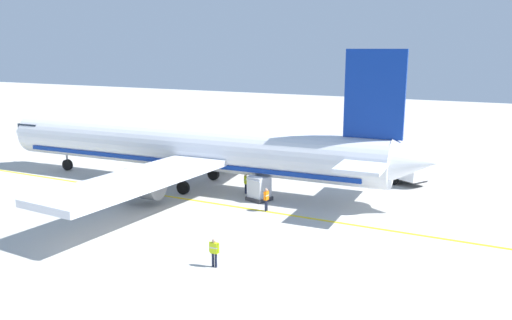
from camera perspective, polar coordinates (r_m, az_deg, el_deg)
name	(u,v)px	position (r m, az deg, el deg)	size (l,w,h in m)	color
airliner_foreground	(189,148)	(45.38, -7.43, 1.32)	(34.66, 41.71, 11.90)	silver
service_truck_fuel	(396,164)	(48.56, 15.28, -0.42)	(4.99, 6.42, 2.96)	yellow
cargo_container_near	(259,188)	(41.12, 0.34, -3.16)	(2.00, 2.00, 2.08)	#333338
crew_marshaller	(214,250)	(28.98, -4.65, -9.96)	(0.27, 0.63, 1.66)	#191E33
crew_loader_left	(246,182)	(42.99, -1.15, -2.43)	(0.51, 0.46, 1.73)	#191E33
crew_loader_right	(266,198)	(38.38, 1.14, -4.20)	(0.63, 0.27, 1.77)	#191E33
apron_guide_line	(211,203)	(40.83, -5.03, -4.76)	(0.30, 60.00, 0.01)	yellow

